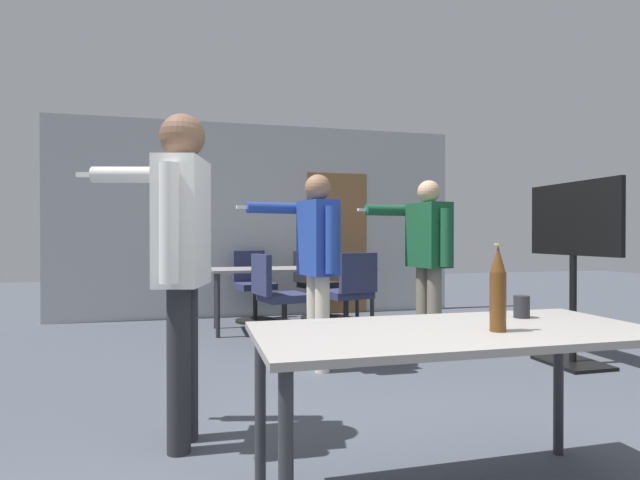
% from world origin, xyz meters
% --- Properties ---
extents(back_wall, '(5.69, 0.12, 2.71)m').
position_xyz_m(back_wall, '(0.03, 5.58, 1.34)').
color(back_wall, '#B2B5B7').
rests_on(back_wall, ground_plane).
extents(conference_table_near, '(1.67, 0.76, 0.75)m').
position_xyz_m(conference_table_near, '(0.12, 0.38, 0.67)').
color(conference_table_near, gray).
rests_on(conference_table_near, ground_plane).
extents(conference_table_far, '(1.94, 0.69, 0.75)m').
position_xyz_m(conference_table_far, '(0.23, 4.43, 0.68)').
color(conference_table_far, gray).
rests_on(conference_table_far, ground_plane).
extents(tv_screen, '(0.44, 1.06, 1.61)m').
position_xyz_m(tv_screen, '(2.30, 2.20, 0.99)').
color(tv_screen, black).
rests_on(tv_screen, ground_plane).
extents(person_near_casual, '(0.85, 0.68, 1.69)m').
position_xyz_m(person_near_casual, '(1.33, 3.08, 1.01)').
color(person_near_casual, slate).
rests_on(person_near_casual, ground_plane).
extents(person_far_watching, '(0.76, 0.71, 1.79)m').
position_xyz_m(person_far_watching, '(-1.01, 1.28, 1.10)').
color(person_far_watching, '#28282D').
rests_on(person_far_watching, ground_plane).
extents(person_center_tall, '(0.83, 0.58, 1.65)m').
position_xyz_m(person_center_tall, '(0.07, 2.59, 1.00)').
color(person_center_tall, beige).
rests_on(person_center_tall, ground_plane).
extents(office_chair_mid_tucked, '(0.61, 0.56, 0.94)m').
position_xyz_m(office_chair_mid_tucked, '(-0.09, 3.67, 0.45)').
color(office_chair_mid_tucked, black).
rests_on(office_chair_mid_tucked, ground_plane).
extents(office_chair_side_rolled, '(0.67, 0.63, 0.92)m').
position_xyz_m(office_chair_side_rolled, '(0.66, 5.08, 0.43)').
color(office_chair_side_rolled, black).
rests_on(office_chair_side_rolled, ground_plane).
extents(office_chair_near_pushed, '(0.55, 0.61, 0.93)m').
position_xyz_m(office_chair_near_pushed, '(-0.17, 5.15, 0.44)').
color(office_chair_near_pushed, black).
rests_on(office_chair_near_pushed, ground_plane).
extents(office_chair_far_right, '(0.55, 0.61, 0.95)m').
position_xyz_m(office_chair_far_right, '(0.70, 3.66, 0.45)').
color(office_chair_far_right, black).
rests_on(office_chair_far_right, ground_plane).
extents(beer_bottle, '(0.07, 0.07, 0.36)m').
position_xyz_m(beer_bottle, '(0.26, 0.28, 0.91)').
color(beer_bottle, '#563314').
rests_on(beer_bottle, conference_table_near).
extents(drink_cup, '(0.07, 0.07, 0.10)m').
position_xyz_m(drink_cup, '(0.57, 0.55, 0.80)').
color(drink_cup, '#232328').
rests_on(drink_cup, conference_table_near).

